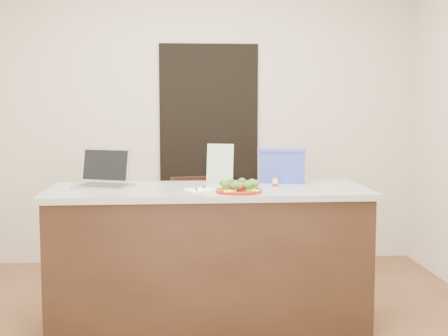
{
  "coord_description": "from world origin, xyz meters",
  "views": [
    {
      "loc": [
        -0.21,
        -3.73,
        1.47
      ],
      "look_at": [
        0.1,
        0.2,
        1.05
      ],
      "focal_mm": 50.0,
      "sensor_mm": 36.0,
      "label": 1
    }
  ],
  "objects": [
    {
      "name": "leaflet",
      "position": [
        0.1,
        0.54,
        1.05
      ],
      "size": [
        0.19,
        0.09,
        0.26
      ],
      "primitive_type": "cube",
      "rotation": [
        -0.14,
        0.0,
        -0.28
      ],
      "color": "white",
      "rests_on": "island"
    },
    {
      "name": "napkin",
      "position": [
        -0.06,
        0.14,
        0.92
      ],
      "size": [
        0.21,
        0.21,
        0.01
      ],
      "primitive_type": "cube",
      "rotation": [
        0.0,
        0.0,
        0.42
      ],
      "color": "white",
      "rests_on": "island"
    },
    {
      "name": "blue_box",
      "position": [
        0.53,
        0.52,
        1.04
      ],
      "size": [
        0.37,
        0.3,
        0.24
      ],
      "rotation": [
        0.0,
        0.0,
        -0.21
      ],
      "color": "#2D3BA4",
      "rests_on": "island"
    },
    {
      "name": "room_shell",
      "position": [
        0.0,
        0.0,
        1.62
      ],
      "size": [
        4.0,
        4.0,
        4.0
      ],
      "color": "white",
      "rests_on": "ground"
    },
    {
      "name": "doorway",
      "position": [
        0.1,
        1.98,
        1.0
      ],
      "size": [
        0.9,
        0.02,
        2.0
      ],
      "primitive_type": "cube",
      "color": "black",
      "rests_on": "ground"
    },
    {
      "name": "yogurt_bottle",
      "position": [
        0.42,
        0.17,
        0.95
      ],
      "size": [
        0.04,
        0.04,
        0.08
      ],
      "rotation": [
        0.0,
        0.0,
        0.42
      ],
      "color": "silver",
      "rests_on": "island"
    },
    {
      "name": "meatballs",
      "position": [
        0.17,
        0.03,
        0.96
      ],
      "size": [
        0.11,
        0.11,
        0.04
      ],
      "color": "brown",
      "rests_on": "plate"
    },
    {
      "name": "chair",
      "position": [
        -0.05,
        1.06,
        0.5
      ],
      "size": [
        0.46,
        0.46,
        0.89
      ],
      "rotation": [
        0.0,
        0.0,
        0.18
      ],
      "color": "black",
      "rests_on": "ground"
    },
    {
      "name": "knife",
      "position": [
        -0.03,
        0.13,
        0.93
      ],
      "size": [
        0.02,
        0.18,
        0.01
      ],
      "rotation": [
        0.0,
        0.0,
        0.04
      ],
      "color": "white",
      "rests_on": "napkin"
    },
    {
      "name": "broccoli",
      "position": [
        0.18,
        0.03,
        0.98
      ],
      "size": [
        0.24,
        0.24,
        0.04
      ],
      "color": "#2A5416",
      "rests_on": "plate"
    },
    {
      "name": "laptop",
      "position": [
        -0.68,
        0.4,
        0.99
      ],
      "size": [
        0.42,
        0.39,
        0.25
      ],
      "rotation": [
        0.0,
        0.0,
        -0.38
      ],
      "color": "#A7A8AC",
      "rests_on": "island"
    },
    {
      "name": "plate",
      "position": [
        0.18,
        0.03,
        0.93
      ],
      "size": [
        0.29,
        0.29,
        0.02
      ],
      "rotation": [
        0.0,
        0.0,
        -0.32
      ],
      "color": "maroon",
      "rests_on": "island"
    },
    {
      "name": "fork",
      "position": [
        -0.08,
        0.15,
        0.93
      ],
      "size": [
        0.03,
        0.14,
        0.0
      ],
      "rotation": [
        0.0,
        0.0,
        -0.0
      ],
      "color": "#AFAFB4",
      "rests_on": "napkin"
    },
    {
      "name": "pepper_rings",
      "position": [
        0.18,
        0.03,
        0.94
      ],
      "size": [
        0.24,
        0.24,
        0.01
      ],
      "color": "#F6FF1A",
      "rests_on": "plate"
    },
    {
      "name": "island",
      "position": [
        0.0,
        0.25,
        0.46
      ],
      "size": [
        2.06,
        0.76,
        0.92
      ],
      "color": "black",
      "rests_on": "ground"
    }
  ]
}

